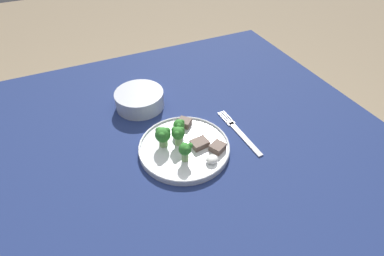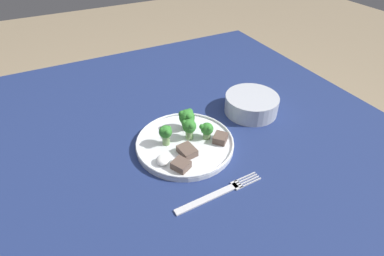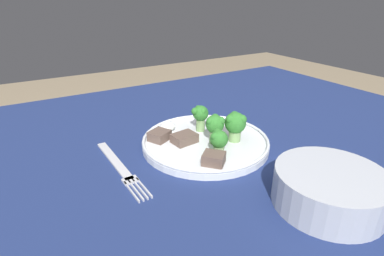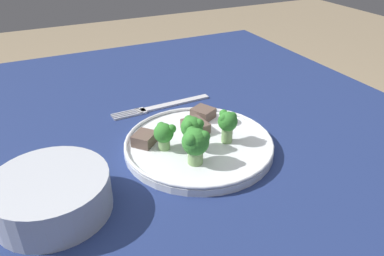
% 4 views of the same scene
% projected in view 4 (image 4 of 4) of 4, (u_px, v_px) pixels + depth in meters
% --- Properties ---
extents(table, '(1.22, 1.06, 0.76)m').
position_uv_depth(table, '(172.00, 209.00, 0.64)').
color(table, navy).
rests_on(table, ground_plane).
extents(dinner_plate, '(0.25, 0.25, 0.02)m').
position_uv_depth(dinner_plate, '(199.00, 144.00, 0.62)').
color(dinner_plate, white).
rests_on(dinner_plate, table).
extents(fork, '(0.03, 0.21, 0.00)m').
position_uv_depth(fork, '(163.00, 106.00, 0.76)').
color(fork, silver).
rests_on(fork, table).
extents(cream_bowl, '(0.15, 0.15, 0.05)m').
position_uv_depth(cream_bowl, '(52.00, 195.00, 0.49)').
color(cream_bowl, '#B7BCC6').
rests_on(cream_bowl, table).
extents(broccoli_floret_near_rim_left, '(0.04, 0.04, 0.06)m').
position_uv_depth(broccoli_floret_near_rim_left, '(192.00, 129.00, 0.59)').
color(broccoli_floret_near_rim_left, '#7FA866').
rests_on(broccoli_floret_near_rim_left, dinner_plate).
extents(broccoli_floret_center_left, '(0.04, 0.04, 0.06)m').
position_uv_depth(broccoli_floret_center_left, '(195.00, 143.00, 0.55)').
color(broccoli_floret_center_left, '#7FA866').
rests_on(broccoli_floret_center_left, dinner_plate).
extents(broccoli_floret_back_left, '(0.03, 0.03, 0.05)m').
position_uv_depth(broccoli_floret_back_left, '(226.00, 122.00, 0.61)').
color(broccoli_floret_back_left, '#7FA866').
rests_on(broccoli_floret_back_left, dinner_plate).
extents(broccoli_floret_front_left, '(0.03, 0.03, 0.05)m').
position_uv_depth(broccoli_floret_front_left, '(166.00, 133.00, 0.59)').
color(broccoli_floret_front_left, '#7FA866').
rests_on(broccoli_floret_front_left, dinner_plate).
extents(meat_slice_front_slice, '(0.05, 0.04, 0.02)m').
position_uv_depth(meat_slice_front_slice, '(195.00, 126.00, 0.65)').
color(meat_slice_front_slice, brown).
rests_on(meat_slice_front_slice, dinner_plate).
extents(meat_slice_middle_slice, '(0.05, 0.05, 0.02)m').
position_uv_depth(meat_slice_middle_slice, '(144.00, 139.00, 0.61)').
color(meat_slice_middle_slice, brown).
rests_on(meat_slice_middle_slice, dinner_plate).
extents(meat_slice_rear_slice, '(0.05, 0.05, 0.02)m').
position_uv_depth(meat_slice_rear_slice, '(203.00, 113.00, 0.69)').
color(meat_slice_rear_slice, brown).
rests_on(meat_slice_rear_slice, dinner_plate).
extents(sauce_dollop, '(0.03, 0.03, 0.02)m').
position_uv_depth(sauce_dollop, '(227.00, 117.00, 0.68)').
color(sauce_dollop, white).
rests_on(sauce_dollop, dinner_plate).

